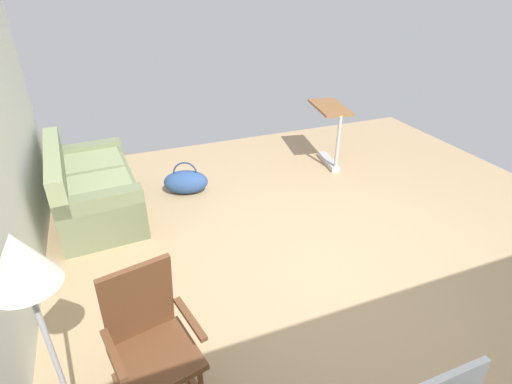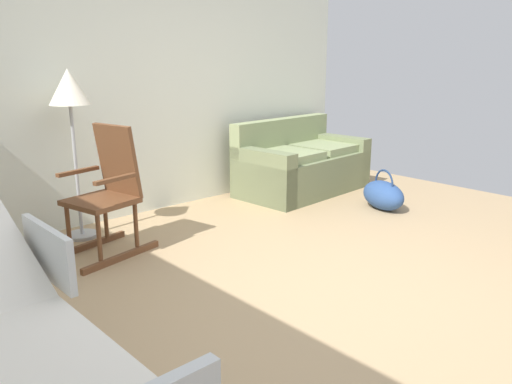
{
  "view_description": "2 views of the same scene",
  "coord_description": "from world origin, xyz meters",
  "px_view_note": "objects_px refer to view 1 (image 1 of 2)",
  "views": [
    {
      "loc": [
        -2.52,
        1.72,
        2.51
      ],
      "look_at": [
        0.26,
        0.61,
        0.85
      ],
      "focal_mm": 28.01,
      "sensor_mm": 36.0,
      "label": 1
    },
    {
      "loc": [
        -2.52,
        -2.08,
        1.57
      ],
      "look_at": [
        -0.06,
        0.62,
        0.6
      ],
      "focal_mm": 35.98,
      "sensor_mm": 36.0,
      "label": 2
    }
  ],
  "objects_px": {
    "rocking_chair": "(151,344)",
    "overbed_table": "(330,128)",
    "duffel_bag": "(186,182)",
    "couch": "(93,190)",
    "floor_lamp": "(25,277)"
  },
  "relations": [
    {
      "from": "floor_lamp",
      "to": "duffel_bag",
      "type": "distance_m",
      "value": 3.23
    },
    {
      "from": "rocking_chair",
      "to": "overbed_table",
      "type": "height_order",
      "value": "rocking_chair"
    },
    {
      "from": "couch",
      "to": "overbed_table",
      "type": "height_order",
      "value": "couch"
    },
    {
      "from": "couch",
      "to": "floor_lamp",
      "type": "height_order",
      "value": "floor_lamp"
    },
    {
      "from": "couch",
      "to": "floor_lamp",
      "type": "relative_size",
      "value": 1.12
    },
    {
      "from": "couch",
      "to": "rocking_chair",
      "type": "relative_size",
      "value": 1.57
    },
    {
      "from": "couch",
      "to": "rocking_chair",
      "type": "bearing_deg",
      "value": -173.69
    },
    {
      "from": "floor_lamp",
      "to": "duffel_bag",
      "type": "xyz_separation_m",
      "value": [
        2.75,
        -1.32,
        -1.07
      ]
    },
    {
      "from": "floor_lamp",
      "to": "duffel_bag",
      "type": "relative_size",
      "value": 2.34
    },
    {
      "from": "rocking_chair",
      "to": "duffel_bag",
      "type": "bearing_deg",
      "value": -16.54
    },
    {
      "from": "overbed_table",
      "to": "floor_lamp",
      "type": "bearing_deg",
      "value": 129.65
    },
    {
      "from": "couch",
      "to": "rocking_chair",
      "type": "height_order",
      "value": "rocking_chair"
    },
    {
      "from": "rocking_chair",
      "to": "duffel_bag",
      "type": "relative_size",
      "value": 1.66
    },
    {
      "from": "overbed_table",
      "to": "duffel_bag",
      "type": "xyz_separation_m",
      "value": [
        -0.14,
        2.16,
        -0.38
      ]
    },
    {
      "from": "overbed_table",
      "to": "duffel_bag",
      "type": "distance_m",
      "value": 2.2
    }
  ]
}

